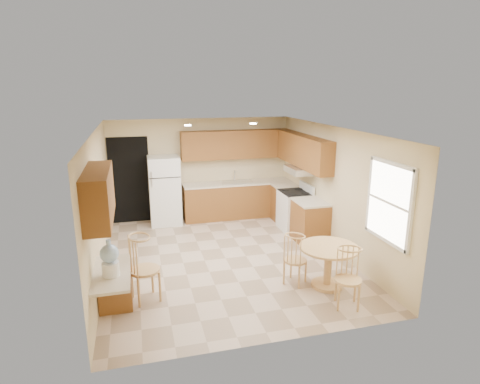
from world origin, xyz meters
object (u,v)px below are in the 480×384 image
object	(u,v)px
chair_table_a	(298,256)
dining_table	(328,261)
water_crock	(110,260)
stove	(295,210)
chair_desk	(144,264)
chair_table_b	(352,275)
refrigerator	(165,191)

from	to	relation	value
chair_table_a	dining_table	bearing A→B (deg)	27.65
dining_table	water_crock	bearing A→B (deg)	-175.34
stove	chair_desk	distance (m)	4.27
stove	water_crock	bearing A→B (deg)	-142.67
chair_table_a	chair_table_b	xyz separation A→B (m)	(0.48, -0.90, 0.03)
stove	water_crock	distance (m)	4.97
refrigerator	dining_table	world-z (taller)	refrigerator
chair_table_a	chair_table_b	world-z (taller)	chair_table_b
chair_desk	water_crock	world-z (taller)	water_crock
chair_table_b	dining_table	bearing A→B (deg)	-69.80
water_crock	chair_desk	bearing A→B (deg)	48.66
water_crock	dining_table	bearing A→B (deg)	4.66
water_crock	stove	bearing A→B (deg)	37.33
chair_table_a	water_crock	size ratio (longest dim) A/B	1.69
refrigerator	chair_table_b	distance (m)	5.24
chair_table_b	chair_table_a	bearing A→B (deg)	-41.87
refrigerator	stove	world-z (taller)	refrigerator
chair_table_a	water_crock	xyz separation A→B (m)	(-2.92, -0.44, 0.47)
stove	chair_table_a	world-z (taller)	stove
water_crock	chair_table_a	bearing A→B (deg)	8.63
chair_table_a	chair_desk	size ratio (longest dim) A/B	0.83
dining_table	chair_desk	distance (m)	2.96
chair_desk	refrigerator	bearing A→B (deg)	153.70
stove	chair_table_a	size ratio (longest dim) A/B	1.24
stove	dining_table	size ratio (longest dim) A/B	1.13
stove	chair_desk	world-z (taller)	stove
water_crock	chair_table_b	bearing A→B (deg)	-7.73
dining_table	water_crock	xyz separation A→B (m)	(-3.40, -0.28, 0.54)
stove	refrigerator	bearing A→B (deg)	157.01
dining_table	water_crock	size ratio (longest dim) A/B	1.86
chair_table_a	chair_desk	xyz separation A→B (m)	(-2.47, 0.07, 0.11)
stove	chair_table_a	xyz separation A→B (m)	(-1.00, -2.55, 0.07)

